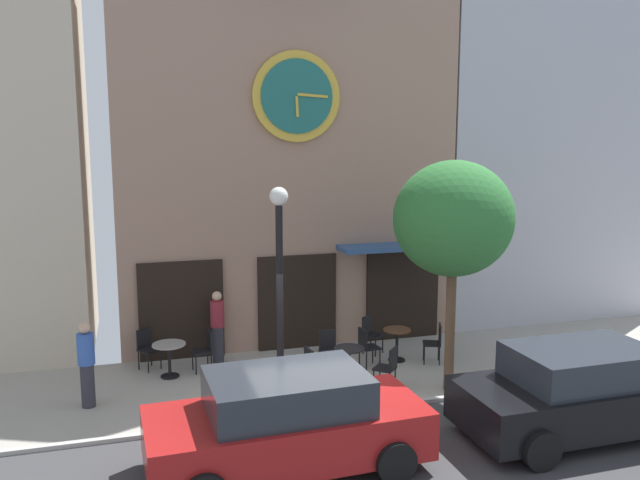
{
  "coord_description": "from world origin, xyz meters",
  "views": [
    {
      "loc": [
        -3.22,
        -10.89,
        5.12
      ],
      "look_at": [
        0.53,
        2.01,
        2.98
      ],
      "focal_mm": 36.44,
      "sensor_mm": 36.0,
      "label": 1
    }
  ],
  "objects_px": {
    "cafe_chair_curbside": "(147,346)",
    "street_tree": "(454,219)",
    "pedestrian_maroon": "(218,326)",
    "parked_car_black": "(580,391)",
    "cafe_chair_facing_street": "(313,365)",
    "cafe_chair_corner": "(329,347)",
    "cafe_chair_near_tree": "(370,331)",
    "pedestrian_blue": "(87,363)",
    "cafe_table_near_door": "(169,353)",
    "cafe_chair_mid_row": "(366,344)",
    "parked_car_red": "(287,422)",
    "cafe_table_leftmost": "(349,359)",
    "cafe_chair_outer": "(435,340)",
    "street_lamp": "(280,293)",
    "cafe_chair_by_entrance": "(388,365)",
    "cafe_table_center_left": "(397,339)",
    "cafe_chair_right_end": "(205,348)"
  },
  "relations": [
    {
      "from": "parked_car_red",
      "to": "parked_car_black",
      "type": "xyz_separation_m",
      "value": [
        5.17,
        -0.21,
        0.0
      ]
    },
    {
      "from": "cafe_chair_facing_street",
      "to": "cafe_table_center_left",
      "type": "bearing_deg",
      "value": 26.81
    },
    {
      "from": "pedestrian_blue",
      "to": "cafe_chair_right_end",
      "type": "bearing_deg",
      "value": 29.19
    },
    {
      "from": "cafe_chair_outer",
      "to": "parked_car_red",
      "type": "xyz_separation_m",
      "value": [
        -4.36,
        -3.73,
        0.23
      ]
    },
    {
      "from": "cafe_table_leftmost",
      "to": "cafe_table_near_door",
      "type": "bearing_deg",
      "value": 158.28
    },
    {
      "from": "cafe_chair_mid_row",
      "to": "parked_car_red",
      "type": "xyz_separation_m",
      "value": [
        -2.74,
        -3.9,
        0.23
      ]
    },
    {
      "from": "cafe_table_near_door",
      "to": "parked_car_red",
      "type": "distance_m",
      "value": 4.78
    },
    {
      "from": "cafe_chair_facing_street",
      "to": "cafe_chair_corner",
      "type": "relative_size",
      "value": 1.0
    },
    {
      "from": "cafe_chair_curbside",
      "to": "cafe_chair_mid_row",
      "type": "distance_m",
      "value": 4.89
    },
    {
      "from": "street_lamp",
      "to": "cafe_chair_facing_street",
      "type": "relative_size",
      "value": 4.65
    },
    {
      "from": "pedestrian_blue",
      "to": "parked_car_red",
      "type": "relative_size",
      "value": 0.38
    },
    {
      "from": "cafe_chair_curbside",
      "to": "street_tree",
      "type": "bearing_deg",
      "value": -26.54
    },
    {
      "from": "street_tree",
      "to": "cafe_chair_outer",
      "type": "relative_size",
      "value": 5.2
    },
    {
      "from": "street_lamp",
      "to": "cafe_table_near_door",
      "type": "height_order",
      "value": "street_lamp"
    },
    {
      "from": "cafe_chair_by_entrance",
      "to": "pedestrian_blue",
      "type": "bearing_deg",
      "value": 171.87
    },
    {
      "from": "street_tree",
      "to": "cafe_chair_mid_row",
      "type": "xyz_separation_m",
      "value": [
        -1.18,
        1.67,
        -2.98
      ]
    },
    {
      "from": "cafe_table_near_door",
      "to": "pedestrian_maroon",
      "type": "height_order",
      "value": "pedestrian_maroon"
    },
    {
      "from": "street_tree",
      "to": "cafe_chair_outer",
      "type": "distance_m",
      "value": 3.36
    },
    {
      "from": "street_lamp",
      "to": "cafe_table_leftmost",
      "type": "bearing_deg",
      "value": 10.42
    },
    {
      "from": "cafe_chair_corner",
      "to": "parked_car_red",
      "type": "distance_m",
      "value": 4.36
    },
    {
      "from": "street_tree",
      "to": "cafe_chair_curbside",
      "type": "distance_m",
      "value": 7.23
    },
    {
      "from": "street_tree",
      "to": "pedestrian_blue",
      "type": "relative_size",
      "value": 2.8
    },
    {
      "from": "parked_car_red",
      "to": "pedestrian_maroon",
      "type": "bearing_deg",
      "value": 94.54
    },
    {
      "from": "cafe_chair_facing_street",
      "to": "pedestrian_maroon",
      "type": "relative_size",
      "value": 0.54
    },
    {
      "from": "cafe_chair_near_tree",
      "to": "pedestrian_blue",
      "type": "height_order",
      "value": "pedestrian_blue"
    },
    {
      "from": "pedestrian_blue",
      "to": "parked_car_red",
      "type": "distance_m",
      "value": 4.58
    },
    {
      "from": "cafe_chair_curbside",
      "to": "cafe_chair_near_tree",
      "type": "distance_m",
      "value": 5.16
    },
    {
      "from": "pedestrian_maroon",
      "to": "parked_car_black",
      "type": "relative_size",
      "value": 0.39
    },
    {
      "from": "cafe_table_near_door",
      "to": "cafe_chair_curbside",
      "type": "height_order",
      "value": "cafe_chair_curbside"
    },
    {
      "from": "cafe_chair_by_entrance",
      "to": "cafe_chair_right_end",
      "type": "height_order",
      "value": "same"
    },
    {
      "from": "cafe_chair_curbside",
      "to": "cafe_chair_right_end",
      "type": "relative_size",
      "value": 1.0
    },
    {
      "from": "cafe_chair_outer",
      "to": "cafe_chair_curbside",
      "type": "relative_size",
      "value": 1.0
    },
    {
      "from": "cafe_chair_outer",
      "to": "parked_car_red",
      "type": "relative_size",
      "value": 0.21
    },
    {
      "from": "cafe_chair_outer",
      "to": "pedestrian_blue",
      "type": "height_order",
      "value": "pedestrian_blue"
    },
    {
      "from": "cafe_table_near_door",
      "to": "cafe_chair_mid_row",
      "type": "height_order",
      "value": "cafe_chair_mid_row"
    },
    {
      "from": "cafe_chair_right_end",
      "to": "cafe_chair_near_tree",
      "type": "height_order",
      "value": "same"
    },
    {
      "from": "cafe_table_near_door",
      "to": "cafe_chair_facing_street",
      "type": "relative_size",
      "value": 0.82
    },
    {
      "from": "street_lamp",
      "to": "pedestrian_maroon",
      "type": "relative_size",
      "value": 2.5
    },
    {
      "from": "pedestrian_blue",
      "to": "cafe_chair_near_tree",
      "type": "bearing_deg",
      "value": 12.87
    },
    {
      "from": "cafe_chair_corner",
      "to": "cafe_chair_mid_row",
      "type": "distance_m",
      "value": 0.88
    },
    {
      "from": "cafe_chair_near_tree",
      "to": "pedestrian_maroon",
      "type": "xyz_separation_m",
      "value": [
        -3.57,
        0.35,
        0.33
      ]
    },
    {
      "from": "street_lamp",
      "to": "parked_car_black",
      "type": "bearing_deg",
      "value": -33.1
    },
    {
      "from": "cafe_chair_facing_street",
      "to": "cafe_chair_near_tree",
      "type": "height_order",
      "value": "same"
    },
    {
      "from": "cafe_chair_corner",
      "to": "parked_car_red",
      "type": "height_order",
      "value": "parked_car_red"
    },
    {
      "from": "cafe_chair_corner",
      "to": "cafe_chair_right_end",
      "type": "height_order",
      "value": "same"
    },
    {
      "from": "cafe_chair_facing_street",
      "to": "cafe_chair_corner",
      "type": "xyz_separation_m",
      "value": [
        0.63,
        1.0,
        0.0
      ]
    },
    {
      "from": "cafe_chair_curbside",
      "to": "cafe_chair_right_end",
      "type": "height_order",
      "value": "same"
    },
    {
      "from": "pedestrian_maroon",
      "to": "cafe_table_center_left",
      "type": "bearing_deg",
      "value": -14.51
    },
    {
      "from": "parked_car_red",
      "to": "cafe_chair_corner",
      "type": "bearing_deg",
      "value": 64.6
    },
    {
      "from": "cafe_chair_corner",
      "to": "cafe_chair_by_entrance",
      "type": "relative_size",
      "value": 1.0
    }
  ]
}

